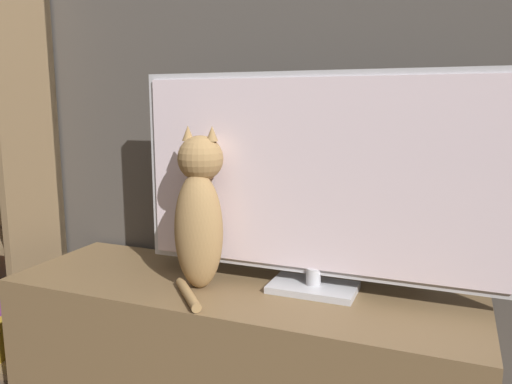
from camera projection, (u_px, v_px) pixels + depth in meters
wall_back at (269, 36)px, 1.64m from camera, size 4.80×0.05×2.60m
tv_stand at (237, 366)px, 1.57m from camera, size 1.44×0.47×0.53m
tv at (316, 180)px, 1.43m from camera, size 1.09×0.15×0.64m
cat at (199, 213)px, 1.48m from camera, size 0.17×0.28×0.49m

